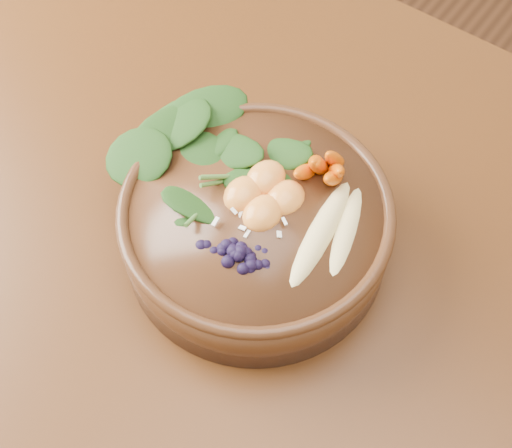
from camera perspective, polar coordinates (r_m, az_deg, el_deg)
The scene contains 8 objects.
dining_table at distance 0.91m, azimuth 12.61°, elevation -10.62°, with size 1.60×0.90×0.75m.
stoneware_bowl at distance 0.82m, azimuth -0.00°, elevation -0.37°, with size 0.31×0.31×0.08m, color #4D2914.
kale_heap at distance 0.81m, azimuth -1.44°, elevation 6.67°, with size 0.20×0.18×0.05m, color #1A3E10, non-canonical shape.
carrot_cluster at distance 0.79m, azimuth 6.03°, elevation 6.32°, with size 0.06×0.06×0.08m, color #D45900, non-canonical shape.
banana_halves at distance 0.76m, azimuth 6.32°, elevation -0.01°, with size 0.09×0.18×0.03m.
mandarin_cluster at distance 0.78m, azimuth 0.67°, elevation 2.95°, with size 0.09×0.10×0.03m, color orange, non-canonical shape.
blueberry_pile at distance 0.73m, azimuth -1.64°, elevation -1.78°, with size 0.14×0.11×0.04m, color black, non-canonical shape.
coconut_flakes at distance 0.77m, azimuth -0.45°, elevation 0.13°, with size 0.10×0.07×0.01m, color white, non-canonical shape.
Camera 1 is at (0.03, -0.38, 1.48)m, focal length 50.00 mm.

